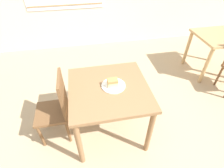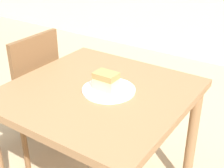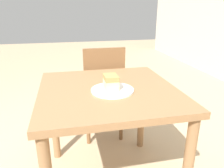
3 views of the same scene
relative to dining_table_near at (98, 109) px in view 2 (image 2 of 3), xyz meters
The scene contains 4 objects.
dining_table_near is the anchor object (origin of this frame).
chair_near_window 0.65m from the dining_table_near, behind, with size 0.38×0.38×0.93m.
plate 0.14m from the dining_table_near, 17.39° to the left, with size 0.27×0.27×0.01m.
cake_slice 0.18m from the dining_table_near, 11.49° to the left, with size 0.11×0.08×0.09m.
Camera 2 is at (0.82, -0.58, 1.51)m, focal length 50.00 mm.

